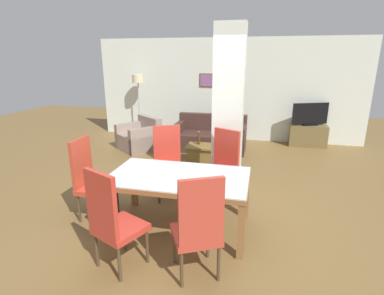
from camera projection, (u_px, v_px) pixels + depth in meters
name	position (u px, v px, depth m)	size (l,w,h in m)	color
ground_plane	(179.00, 227.00, 4.03)	(18.00, 18.00, 0.00)	brown
back_wall	(226.00, 90.00, 8.10)	(7.20, 0.09, 2.70)	silver
divider_pillar	(228.00, 112.00, 4.81)	(0.48, 0.34, 2.70)	silver
dining_table	(179.00, 185.00, 3.85)	(1.78, 1.04, 0.75)	olive
dining_chair_near_right	(198.00, 226.00, 2.94)	(0.62, 0.62, 1.15)	#B93C2E
dining_chair_far_right	(222.00, 165.00, 4.60)	(0.62, 0.62, 1.15)	#C3392B
dining_chair_head_left	(90.00, 177.00, 4.13)	(0.46, 0.46, 1.15)	#B93F2B
dining_chair_far_left	(168.00, 160.00, 4.83)	(0.61, 0.61, 1.15)	#C0372A
dining_chair_near_left	(112.00, 219.00, 3.06)	(0.61, 0.61, 1.15)	red
sofa	(211.00, 138.00, 7.38)	(1.71, 0.87, 0.84)	#432B24
armchair	(140.00, 138.00, 7.41)	(1.21, 1.21, 0.78)	gray
coffee_table	(201.00, 154.00, 6.44)	(0.60, 0.51, 0.39)	brown
bottle	(199.00, 139.00, 6.43)	(0.06, 0.06, 0.28)	#4C2D14
tv_stand	(308.00, 136.00, 7.67)	(0.91, 0.40, 0.54)	brown
tv_screen	(310.00, 114.00, 7.52)	(0.89, 0.41, 0.57)	black
floor_lamp	(138.00, 85.00, 8.21)	(0.30, 0.30, 1.75)	#B7B7BC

